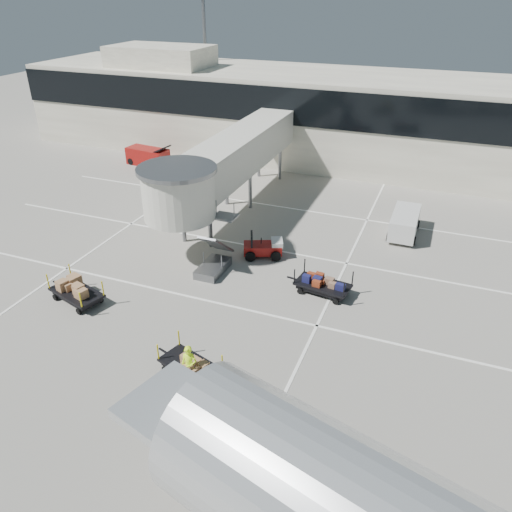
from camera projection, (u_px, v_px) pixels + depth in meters
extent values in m
plane|color=#A09A8F|center=(195.00, 322.00, 26.06)|extent=(140.00, 140.00, 0.00)
cube|color=white|center=(212.00, 302.00, 27.68)|extent=(40.00, 0.15, 0.02)
cube|color=white|center=(258.00, 247.00, 33.38)|extent=(40.00, 0.15, 0.02)
cube|color=white|center=(290.00, 208.00, 39.08)|extent=(40.00, 0.15, 0.02)
cube|color=white|center=(350.00, 256.00, 32.27)|extent=(0.15, 30.00, 0.02)
cube|color=white|center=(139.00, 218.00, 37.41)|extent=(0.15, 30.00, 0.02)
cube|color=white|center=(336.00, 117.00, 48.55)|extent=(64.00, 12.00, 8.00)
cube|color=black|center=(322.00, 109.00, 42.66)|extent=(64.00, 0.12, 3.20)
cube|color=white|center=(161.00, 56.00, 50.30)|extent=(10.00, 6.00, 2.00)
cylinder|color=slate|center=(206.00, 65.00, 55.27)|extent=(0.36, 0.36, 15.00)
cube|color=beige|center=(238.00, 153.00, 37.48)|extent=(3.00, 18.00, 2.80)
cylinder|color=beige|center=(179.00, 195.00, 30.15)|extent=(4.40, 4.40, 3.00)
cylinder|color=slate|center=(177.00, 169.00, 29.38)|extent=(4.80, 4.80, 0.25)
cylinder|color=slate|center=(183.00, 222.00, 33.48)|extent=(0.28, 0.28, 2.90)
cylinder|color=slate|center=(210.00, 226.00, 32.84)|extent=(0.28, 0.28, 2.90)
cylinder|color=slate|center=(227.00, 187.00, 39.18)|extent=(0.28, 0.28, 2.90)
cylinder|color=slate|center=(250.00, 190.00, 38.54)|extent=(0.28, 0.28, 2.90)
cylinder|color=slate|center=(259.00, 161.00, 44.88)|extent=(0.28, 0.28, 2.90)
cylinder|color=slate|center=(280.00, 163.00, 44.24)|extent=(0.28, 0.28, 2.90)
cube|color=slate|center=(213.00, 268.00, 30.46)|extent=(1.40, 2.60, 0.50)
cube|color=slate|center=(216.00, 244.00, 30.29)|extent=(1.20, 2.60, 2.06)
cube|color=slate|center=(225.00, 217.00, 30.83)|extent=(1.40, 1.20, 0.12)
cube|color=maroon|center=(263.00, 248.00, 32.05)|extent=(2.69, 2.01, 0.61)
cube|color=silver|center=(277.00, 243.00, 31.87)|extent=(1.08, 1.30, 0.35)
cube|color=black|center=(252.00, 240.00, 31.75)|extent=(0.50, 0.98, 0.91)
cylinder|color=black|center=(250.00, 257.00, 31.57)|extent=(0.70, 0.48, 0.65)
cylinder|color=black|center=(250.00, 247.00, 32.73)|extent=(0.70, 0.48, 0.65)
cylinder|color=black|center=(276.00, 256.00, 31.60)|extent=(0.70, 0.48, 0.65)
cylinder|color=black|center=(275.00, 247.00, 32.75)|extent=(0.70, 0.48, 0.65)
cube|color=black|center=(323.00, 285.00, 28.21)|extent=(3.25, 1.94, 0.12)
cube|color=black|center=(323.00, 287.00, 28.30)|extent=(2.91, 1.67, 0.26)
cube|color=black|center=(293.00, 278.00, 29.09)|extent=(0.72, 0.18, 0.08)
cylinder|color=black|center=(300.00, 291.00, 28.33)|extent=(0.36, 0.19, 0.35)
cylinder|color=black|center=(310.00, 280.00, 29.38)|extent=(0.36, 0.19, 0.35)
cylinder|color=black|center=(336.00, 302.00, 27.41)|extent=(0.36, 0.19, 0.35)
cylinder|color=black|center=(345.00, 290.00, 28.46)|extent=(0.36, 0.19, 0.35)
cylinder|color=black|center=(294.00, 277.00, 28.09)|extent=(0.07, 0.07, 0.92)
cylinder|color=black|center=(305.00, 266.00, 29.14)|extent=(0.07, 0.07, 0.92)
cylinder|color=black|center=(344.00, 290.00, 26.83)|extent=(0.07, 0.07, 0.92)
cylinder|color=black|center=(353.00, 279.00, 27.88)|extent=(0.07, 0.07, 0.92)
cube|color=#161745|center=(309.00, 278.00, 28.51)|extent=(0.47, 0.32, 0.27)
cube|color=#161745|center=(338.00, 285.00, 27.77)|extent=(0.42, 0.33, 0.32)
cube|color=#414245|center=(314.00, 283.00, 27.93)|extent=(0.44, 0.37, 0.37)
cube|color=#414245|center=(334.00, 289.00, 27.40)|extent=(0.52, 0.40, 0.33)
cube|color=#161745|center=(329.00, 281.00, 28.12)|extent=(0.49, 0.34, 0.36)
cube|color=maroon|center=(327.00, 288.00, 27.52)|extent=(0.43, 0.41, 0.30)
cube|color=maroon|center=(318.00, 281.00, 28.03)|extent=(0.44, 0.36, 0.38)
cube|color=brown|center=(330.00, 281.00, 28.11)|extent=(0.54, 0.43, 0.29)
cube|color=#414245|center=(309.00, 279.00, 28.25)|extent=(0.50, 0.43, 0.35)
cube|color=black|center=(190.00, 365.00, 22.35)|extent=(3.16, 2.23, 0.11)
cube|color=black|center=(191.00, 368.00, 22.44)|extent=(2.82, 1.93, 0.24)
cube|color=black|center=(164.00, 351.00, 23.40)|extent=(0.66, 0.27, 0.08)
cylinder|color=black|center=(165.00, 369.00, 22.64)|extent=(0.35, 0.22, 0.32)
cylinder|color=black|center=(186.00, 355.00, 23.52)|extent=(0.35, 0.22, 0.32)
cylinder|color=black|center=(196.00, 389.00, 21.54)|extent=(0.35, 0.22, 0.32)
cylinder|color=black|center=(217.00, 373.00, 22.42)|extent=(0.35, 0.22, 0.32)
cylinder|color=yellow|center=(158.00, 352.00, 22.47)|extent=(0.07, 0.07, 0.86)
cylinder|color=yellow|center=(179.00, 338.00, 23.34)|extent=(0.07, 0.07, 0.86)
cylinder|color=yellow|center=(202.00, 379.00, 20.95)|extent=(0.07, 0.07, 0.86)
cylinder|color=yellow|center=(222.00, 363.00, 21.83)|extent=(0.07, 0.07, 0.86)
cube|color=#A4754F|center=(200.00, 372.00, 21.59)|extent=(0.73, 0.66, 0.42)
cube|color=#A4754F|center=(190.00, 360.00, 22.29)|extent=(0.64, 0.65, 0.39)
cube|color=#A4754F|center=(182.00, 354.00, 22.59)|extent=(0.66, 0.54, 0.42)
cube|color=#A4754F|center=(180.00, 348.00, 22.90)|extent=(0.56, 0.58, 0.52)
cube|color=#A4754F|center=(193.00, 360.00, 22.27)|extent=(0.68, 0.59, 0.36)
cube|color=black|center=(77.00, 292.00, 27.48)|extent=(3.44, 2.38, 0.13)
cube|color=black|center=(77.00, 295.00, 27.57)|extent=(3.07, 2.06, 0.26)
cube|color=black|center=(57.00, 283.00, 28.59)|extent=(0.72, 0.28, 0.08)
cylinder|color=black|center=(55.00, 297.00, 27.78)|extent=(0.38, 0.24, 0.35)
cylinder|color=black|center=(77.00, 287.00, 28.75)|extent=(0.38, 0.24, 0.35)
cylinder|color=black|center=(79.00, 311.00, 26.60)|extent=(0.38, 0.24, 0.35)
cylinder|color=black|center=(101.00, 300.00, 27.57)|extent=(0.38, 0.24, 0.35)
cylinder|color=yellow|center=(48.00, 282.00, 27.58)|extent=(0.07, 0.07, 0.94)
cylinder|color=yellow|center=(70.00, 271.00, 28.55)|extent=(0.07, 0.07, 0.94)
cylinder|color=yellow|center=(81.00, 300.00, 25.96)|extent=(0.07, 0.07, 0.94)
cylinder|color=yellow|center=(103.00, 289.00, 26.94)|extent=(0.07, 0.07, 0.94)
cube|color=#A4754F|center=(80.00, 286.00, 27.45)|extent=(0.58, 0.65, 0.51)
cube|color=#A4754F|center=(89.00, 291.00, 27.03)|extent=(0.68, 0.69, 0.55)
cube|color=#A4754F|center=(63.00, 286.00, 27.43)|extent=(0.58, 0.59, 0.53)
cube|color=#A4754F|center=(81.00, 292.00, 27.09)|extent=(0.64, 0.57, 0.38)
cube|color=#A4754F|center=(68.00, 286.00, 27.60)|extent=(0.80, 0.73, 0.41)
cube|color=#A4754F|center=(87.00, 291.00, 27.01)|extent=(0.66, 0.61, 0.51)
cube|color=#A4754F|center=(77.00, 284.00, 27.62)|extent=(0.55, 0.54, 0.57)
imported|color=#C2F419|center=(189.00, 365.00, 21.65)|extent=(0.78, 0.57, 1.97)
cube|color=silver|center=(405.00, 222.00, 34.64)|extent=(1.75, 4.26, 1.37)
cube|color=silver|center=(407.00, 215.00, 36.33)|extent=(1.64, 0.50, 0.80)
cube|color=black|center=(406.00, 217.00, 34.62)|extent=(1.76, 2.66, 0.55)
cylinder|color=black|center=(388.00, 237.00, 34.06)|extent=(0.22, 0.60, 0.60)
cylinder|color=black|center=(414.00, 241.00, 33.52)|extent=(0.22, 0.60, 0.60)
cylinder|color=black|center=(394.00, 221.00, 36.37)|extent=(0.22, 0.60, 0.60)
cylinder|color=black|center=(418.00, 224.00, 35.84)|extent=(0.22, 0.60, 0.60)
cube|color=maroon|center=(148.00, 157.00, 47.99)|extent=(4.29, 2.22, 1.62)
cube|color=black|center=(162.00, 149.00, 46.72)|extent=(1.21, 1.63, 0.57)
cylinder|color=black|center=(131.00, 161.00, 48.27)|extent=(0.68, 0.35, 0.65)
cylinder|color=black|center=(141.00, 157.00, 49.43)|extent=(0.68, 0.35, 0.65)
cylinder|color=black|center=(156.00, 166.00, 47.01)|extent=(0.68, 0.35, 0.65)
cylinder|color=black|center=(166.00, 162.00, 48.17)|extent=(0.68, 0.35, 0.65)
cube|color=silver|center=(268.00, 468.00, 14.46)|extent=(11.18, 5.88, 0.38)
cylinder|color=silver|center=(227.00, 474.00, 16.07)|extent=(3.79, 3.27, 2.48)
cube|color=silver|center=(226.00, 454.00, 15.61)|extent=(0.90, 0.50, 1.18)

